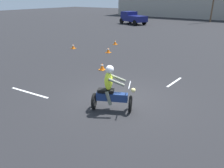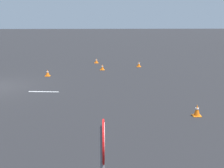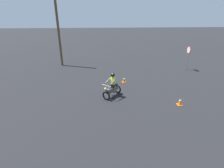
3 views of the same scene
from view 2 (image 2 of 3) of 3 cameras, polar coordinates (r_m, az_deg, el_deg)
stop_sign at (r=5.01m, az=-1.61°, el=-13.80°), size 0.70×0.08×2.30m
traffic_cone_near_right at (r=24.52m, az=-2.88°, el=4.23°), size 0.32×0.32×0.35m
traffic_cone_mid_center at (r=22.87m, az=4.92°, el=3.62°), size 0.32×0.32×0.40m
traffic_cone_mid_left at (r=21.54m, az=-1.79°, el=3.05°), size 0.32×0.32×0.38m
traffic_cone_far_right at (r=19.84m, az=-11.70°, el=1.97°), size 0.32×0.32×0.41m
traffic_cone_far_left at (r=12.41m, az=15.28°, el=-4.72°), size 0.32×0.32×0.45m
lane_stripe_n at (r=16.02m, az=-12.41°, el=-1.38°), size 0.21×1.52×0.01m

